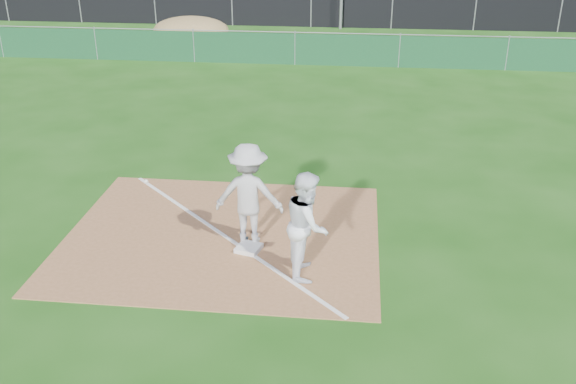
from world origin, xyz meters
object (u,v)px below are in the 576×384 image
object	(u,v)px
first_base	(249,248)
runner	(307,224)
play_at_first	(249,195)
car_right	(431,1)

from	to	relation	value
first_base	runner	distance (m)	1.56
first_base	play_at_first	bearing A→B (deg)	95.67
first_base	play_at_first	xyz separation A→B (m)	(-0.03, 0.33, 0.94)
first_base	car_right	size ratio (longest dim) A/B	0.10
first_base	car_right	xyz separation A→B (m)	(5.78, 27.86, 0.53)
play_at_first	runner	bearing A→B (deg)	-39.01
car_right	runner	bearing A→B (deg)	153.30
play_at_first	car_right	xyz separation A→B (m)	(5.81, 27.53, -0.41)
play_at_first	car_right	distance (m)	28.14
car_right	play_at_first	bearing A→B (deg)	150.65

